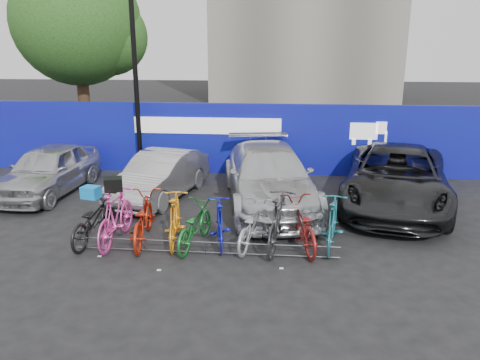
# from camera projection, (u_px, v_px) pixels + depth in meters

# --- Properties ---
(ground) EXTENTS (100.00, 100.00, 0.00)m
(ground) POSITION_uv_depth(u_px,v_px,m) (210.00, 243.00, 10.46)
(ground) COLOR black
(ground) RESTS_ON ground
(hoarding) EXTENTS (22.00, 0.18, 2.40)m
(hoarding) POSITION_uv_depth(u_px,v_px,m) (237.00, 139.00, 15.86)
(hoarding) COLOR #0A1A96
(hoarding) RESTS_ON ground
(tree) EXTENTS (5.40, 5.20, 7.80)m
(tree) POSITION_uv_depth(u_px,v_px,m) (83.00, 25.00, 19.28)
(tree) COLOR #382314
(tree) RESTS_ON ground
(lamppost) EXTENTS (0.25, 0.50, 6.11)m
(lamppost) POSITION_uv_depth(u_px,v_px,m) (136.00, 77.00, 15.00)
(lamppost) COLOR black
(lamppost) RESTS_ON ground
(bike_rack) EXTENTS (5.60, 0.03, 0.30)m
(bike_rack) POSITION_uv_depth(u_px,v_px,m) (206.00, 247.00, 9.84)
(bike_rack) COLOR #595B60
(bike_rack) RESTS_ON ground
(car_0) EXTENTS (1.95, 4.33, 1.44)m
(car_0) POSITION_uv_depth(u_px,v_px,m) (48.00, 170.00, 13.79)
(car_0) COLOR #ACACB0
(car_0) RESTS_ON ground
(car_1) EXTENTS (2.28, 4.24, 1.33)m
(car_1) POSITION_uv_depth(u_px,v_px,m) (160.00, 176.00, 13.37)
(car_1) COLOR #9E9EA2
(car_1) RESTS_ON ground
(car_2) EXTENTS (3.15, 5.81, 1.60)m
(car_2) POSITION_uv_depth(u_px,v_px,m) (269.00, 176.00, 12.81)
(car_2) COLOR #BCBDC1
(car_2) RESTS_ON ground
(car_3) EXTENTS (3.86, 6.21, 1.60)m
(car_3) POSITION_uv_depth(u_px,v_px,m) (396.00, 178.00, 12.69)
(car_3) COLOR black
(car_3) RESTS_ON ground
(bike_0) EXTENTS (0.88, 2.01, 1.02)m
(bike_0) POSITION_uv_depth(u_px,v_px,m) (93.00, 220.00, 10.42)
(bike_0) COLOR black
(bike_0) RESTS_ON ground
(bike_1) EXTENTS (0.64, 2.05, 1.22)m
(bike_1) POSITION_uv_depth(u_px,v_px,m) (116.00, 217.00, 10.32)
(bike_1) COLOR #F142A9
(bike_1) RESTS_ON ground
(bike_2) EXTENTS (0.97, 2.16, 1.10)m
(bike_2) POSITION_uv_depth(u_px,v_px,m) (142.00, 219.00, 10.39)
(bike_2) COLOR #B0220C
(bike_2) RESTS_ON ground
(bike_3) EXTENTS (0.75, 1.94, 1.13)m
(bike_3) POSITION_uv_depth(u_px,v_px,m) (175.00, 219.00, 10.32)
(bike_3) COLOR orange
(bike_3) RESTS_ON ground
(bike_4) EXTENTS (0.98, 1.92, 0.96)m
(bike_4) POSITION_uv_depth(u_px,v_px,m) (194.00, 225.00, 10.19)
(bike_4) COLOR #166B24
(bike_4) RESTS_ON ground
(bike_5) EXTENTS (0.78, 1.77, 1.03)m
(bike_5) POSITION_uv_depth(u_px,v_px,m) (220.00, 223.00, 10.25)
(bike_5) COLOR #1117AF
(bike_5) RESTS_ON ground
(bike_6) EXTENTS (1.07, 1.92, 0.95)m
(bike_6) POSITION_uv_depth(u_px,v_px,m) (252.00, 225.00, 10.20)
(bike_6) COLOR #A5A7AD
(bike_6) RESTS_ON ground
(bike_7) EXTENTS (0.94, 2.10, 1.22)m
(bike_7) POSITION_uv_depth(u_px,v_px,m) (279.00, 221.00, 10.07)
(bike_7) COLOR #28282B
(bike_7) RESTS_ON ground
(bike_8) EXTENTS (1.17, 2.13, 1.06)m
(bike_8) POSITION_uv_depth(u_px,v_px,m) (301.00, 225.00, 10.10)
(bike_8) COLOR maroon
(bike_8) RESTS_ON ground
(bike_9) EXTENTS (0.85, 1.92, 1.12)m
(bike_9) POSITION_uv_depth(u_px,v_px,m) (333.00, 223.00, 10.11)
(bike_9) COLOR #1D6975
(bike_9) RESTS_ON ground
(cargo_crate) EXTENTS (0.43, 0.36, 0.27)m
(cargo_crate) POSITION_uv_depth(u_px,v_px,m) (91.00, 192.00, 10.25)
(cargo_crate) COLOR #0D7BD4
(cargo_crate) RESTS_ON bike_0
(cargo_topcase) EXTENTS (0.48, 0.46, 0.28)m
(cargo_topcase) POSITION_uv_depth(u_px,v_px,m) (113.00, 184.00, 10.11)
(cargo_topcase) COLOR black
(cargo_topcase) RESTS_ON bike_1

